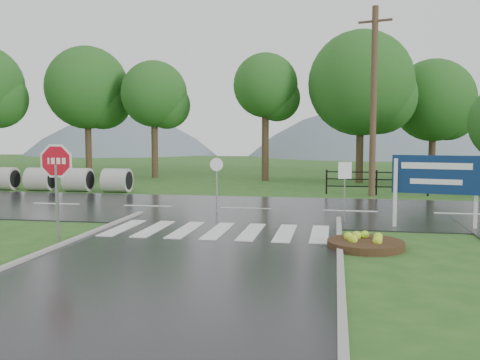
# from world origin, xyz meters

# --- Properties ---
(ground) EXTENTS (120.00, 120.00, 0.00)m
(ground) POSITION_xyz_m (0.00, 0.00, 0.00)
(ground) COLOR #2A591D
(ground) RESTS_ON ground
(main_road) EXTENTS (90.00, 8.00, 0.04)m
(main_road) POSITION_xyz_m (0.00, 10.00, 0.00)
(main_road) COLOR black
(main_road) RESTS_ON ground
(crosswalk) EXTENTS (6.50, 2.80, 0.02)m
(crosswalk) POSITION_xyz_m (0.00, 5.00, 0.06)
(crosswalk) COLOR silver
(crosswalk) RESTS_ON ground
(fence_west) EXTENTS (9.58, 0.08, 1.20)m
(fence_west) POSITION_xyz_m (7.75, 16.00, 0.72)
(fence_west) COLOR black
(fence_west) RESTS_ON ground
(hills) EXTENTS (102.00, 48.00, 48.00)m
(hills) POSITION_xyz_m (3.49, 65.00, -15.54)
(hills) COLOR slate
(hills) RESTS_ON ground
(treeline) EXTENTS (83.20, 5.20, 10.00)m
(treeline) POSITION_xyz_m (1.00, 24.00, 0.00)
(treeline) COLOR #1D531A
(treeline) RESTS_ON ground
(culvert_pipes) EXTENTS (9.70, 1.20, 1.20)m
(culvert_pipes) POSITION_xyz_m (-11.65, 15.00, 0.60)
(culvert_pipes) COLOR #9E9B93
(culvert_pipes) RESTS_ON ground
(stop_sign) EXTENTS (1.26, 0.07, 2.84)m
(stop_sign) POSITION_xyz_m (-4.00, 2.92, 1.97)
(stop_sign) COLOR #939399
(stop_sign) RESTS_ON ground
(estate_billboard) EXTENTS (2.58, 0.53, 2.28)m
(estate_billboard) POSITION_xyz_m (6.47, 6.86, 1.57)
(estate_billboard) COLOR silver
(estate_billboard) RESTS_ON ground
(flower_bed) EXTENTS (1.96, 1.96, 0.39)m
(flower_bed) POSITION_xyz_m (4.21, 3.54, 0.15)
(flower_bed) COLOR #332111
(flower_bed) RESTS_ON ground
(reg_sign_small) EXTENTS (0.43, 0.16, 2.02)m
(reg_sign_small) POSITION_xyz_m (3.72, 7.36, 1.44)
(reg_sign_small) COLOR #939399
(reg_sign_small) RESTS_ON ground
(reg_sign_round) EXTENTS (0.47, 0.15, 2.06)m
(reg_sign_round) POSITION_xyz_m (-0.88, 8.73, 1.32)
(reg_sign_round) COLOR #939399
(reg_sign_round) RESTS_ON ground
(utility_pole_east) EXTENTS (1.52, 0.59, 8.81)m
(utility_pole_east) POSITION_xyz_m (5.12, 15.50, 4.48)
(utility_pole_east) COLOR #473523
(utility_pole_east) RESTS_ON ground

